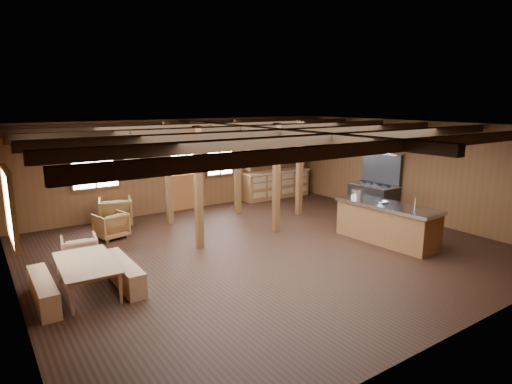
% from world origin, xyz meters
% --- Properties ---
extents(room, '(10.04, 9.04, 2.84)m').
position_xyz_m(room, '(0.00, 0.00, 1.40)').
color(room, black).
rests_on(room, ground).
extents(ceiling_joists, '(9.80, 8.82, 0.18)m').
position_xyz_m(ceiling_joists, '(0.00, 0.18, 2.68)').
color(ceiling_joists, black).
rests_on(ceiling_joists, ceiling).
extents(timber_posts, '(3.95, 2.35, 2.80)m').
position_xyz_m(timber_posts, '(0.52, 2.08, 1.40)').
color(timber_posts, '#4E3216').
rests_on(timber_posts, floor).
extents(back_door, '(1.02, 0.08, 2.15)m').
position_xyz_m(back_door, '(0.00, 4.45, 0.88)').
color(back_door, brown).
rests_on(back_door, floor).
extents(window_back_left, '(1.32, 0.06, 1.32)m').
position_xyz_m(window_back_left, '(-2.60, 4.46, 1.60)').
color(window_back_left, white).
rests_on(window_back_left, wall_back).
extents(window_back_right, '(1.02, 0.06, 1.32)m').
position_xyz_m(window_back_right, '(1.30, 4.46, 1.60)').
color(window_back_right, white).
rests_on(window_back_right, wall_back).
extents(window_left, '(0.14, 1.24, 1.32)m').
position_xyz_m(window_left, '(-4.96, 0.50, 1.60)').
color(window_left, white).
rests_on(window_left, wall_back).
extents(notice_boards, '(1.08, 0.03, 0.90)m').
position_xyz_m(notice_boards, '(-1.50, 4.46, 1.64)').
color(notice_boards, beige).
rests_on(notice_boards, wall_back).
extents(back_counter, '(2.55, 0.60, 2.45)m').
position_xyz_m(back_counter, '(3.40, 4.20, 0.60)').
color(back_counter, brown).
rests_on(back_counter, floor).
extents(pendant_lamps, '(1.86, 2.36, 0.66)m').
position_xyz_m(pendant_lamps, '(-2.25, 1.00, 2.25)').
color(pendant_lamps, '#2D2D2F').
rests_on(pendant_lamps, ceiling).
extents(pot_rack, '(0.44, 3.00, 0.46)m').
position_xyz_m(pot_rack, '(3.49, 0.32, 2.27)').
color(pot_rack, '#2D2D2F').
rests_on(pot_rack, ceiling).
extents(kitchen_island, '(1.06, 2.56, 1.20)m').
position_xyz_m(kitchen_island, '(2.69, -1.17, 0.48)').
color(kitchen_island, brown).
rests_on(kitchen_island, floor).
extents(step_stool, '(0.52, 0.42, 0.40)m').
position_xyz_m(step_stool, '(3.00, -0.92, 0.20)').
color(step_stool, '#916442').
rests_on(step_stool, floor).
extents(commercial_range, '(0.78, 1.50, 1.86)m').
position_xyz_m(commercial_range, '(4.65, 0.90, 0.61)').
color(commercial_range, '#2D2D2F').
rests_on(commercial_range, floor).
extents(dining_table, '(0.99, 1.69, 0.58)m').
position_xyz_m(dining_table, '(-3.90, -0.06, 0.29)').
color(dining_table, '#946943').
rests_on(dining_table, floor).
extents(bench_wall, '(0.30, 1.59, 0.44)m').
position_xyz_m(bench_wall, '(-4.65, -0.06, 0.22)').
color(bench_wall, '#916442').
rests_on(bench_wall, floor).
extents(bench_aisle, '(0.31, 1.65, 0.45)m').
position_xyz_m(bench_aisle, '(-3.30, -0.06, 0.23)').
color(bench_aisle, '#916442').
rests_on(bench_aisle, floor).
extents(armchair_a, '(0.82, 0.84, 0.64)m').
position_xyz_m(armchair_a, '(-2.70, 2.85, 0.32)').
color(armchair_a, brown).
rests_on(armchair_a, floor).
extents(armchair_b, '(1.03, 1.05, 0.78)m').
position_xyz_m(armchair_b, '(-2.30, 3.80, 0.39)').
color(armchair_b, brown).
rests_on(armchair_b, floor).
extents(armchair_c, '(0.76, 0.78, 0.63)m').
position_xyz_m(armchair_c, '(-3.75, 1.37, 0.32)').
color(armchair_c, '#986745').
rests_on(armchair_c, floor).
extents(counter_pot, '(0.30, 0.30, 0.18)m').
position_xyz_m(counter_pot, '(2.72, -0.17, 1.03)').
color(counter_pot, silver).
rests_on(counter_pot, kitchen_island).
extents(bowl, '(0.29, 0.29, 0.06)m').
position_xyz_m(bowl, '(2.61, -1.08, 0.97)').
color(bowl, silver).
rests_on(bowl, kitchen_island).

